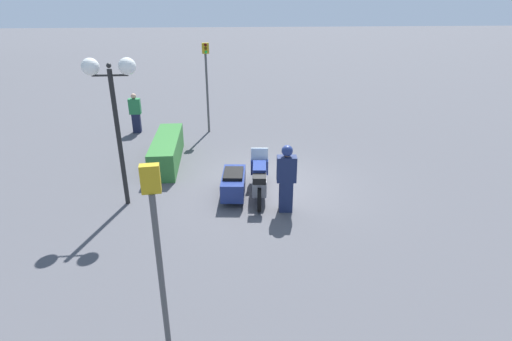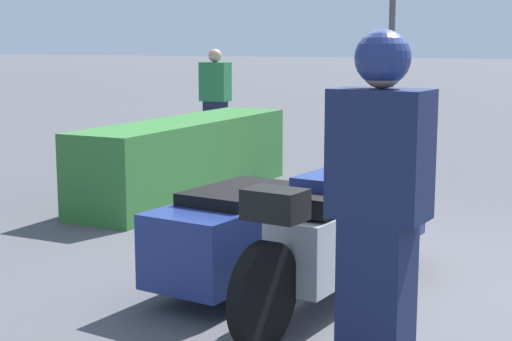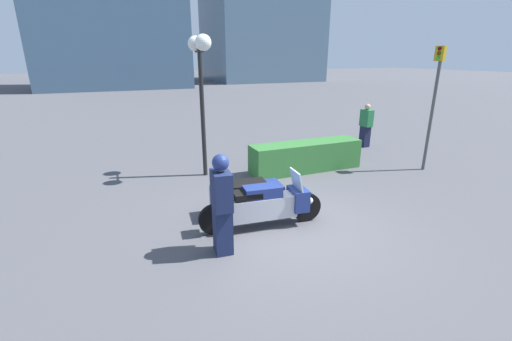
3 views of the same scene
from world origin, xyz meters
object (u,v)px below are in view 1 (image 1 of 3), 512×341
traffic_light_far (156,233)px  police_motorcycle (245,179)px  officer_rider (286,177)px  hedge_bush_curbside (167,150)px  twin_lamp_post (112,87)px  pedestrian_bystander (136,113)px  traffic_light_near (207,75)px

traffic_light_far → police_motorcycle: bearing=-21.9°
police_motorcycle → officer_rider: size_ratio=1.42×
hedge_bush_curbside → traffic_light_far: 8.12m
twin_lamp_post → pedestrian_bystander: 6.97m
twin_lamp_post → hedge_bush_curbside: bearing=-14.4°
police_motorcycle → traffic_light_near: traffic_light_near is taller
officer_rider → traffic_light_near: (7.06, 2.11, 1.39)m
hedge_bush_curbside → traffic_light_far: traffic_light_far is taller
police_motorcycle → hedge_bush_curbside: 3.60m
twin_lamp_post → traffic_light_near: (6.29, -2.09, -0.81)m
officer_rider → hedge_bush_curbside: size_ratio=0.52×
traffic_light_near → pedestrian_bystander: traffic_light_near is taller
traffic_light_near → pedestrian_bystander: size_ratio=2.20×
police_motorcycle → officer_rider: (-1.08, -0.99, 0.50)m
officer_rider → traffic_light_near: size_ratio=0.50×
twin_lamp_post → traffic_light_far: size_ratio=1.25×
police_motorcycle → traffic_light_far: bearing=169.1°
traffic_light_far → hedge_bush_curbside: bearing=1.1°
officer_rider → traffic_light_far: traffic_light_far is taller
officer_rider → pedestrian_bystander: bearing=-140.3°
twin_lamp_post → pedestrian_bystander: (6.51, 0.90, -2.34)m
pedestrian_bystander → officer_rider: bearing=33.9°
officer_rider → pedestrian_bystander: (7.28, 5.10, -0.14)m
officer_rider → hedge_bush_curbside: officer_rider is taller
officer_rider → hedge_bush_curbside: 5.09m
hedge_bush_curbside → traffic_light_near: 4.09m
hedge_bush_curbside → pedestrian_bystander: size_ratio=2.12×
police_motorcycle → traffic_light_near: (5.98, 1.13, 1.89)m
twin_lamp_post → pedestrian_bystander: size_ratio=2.36×
officer_rider → traffic_light_near: traffic_light_near is taller
officer_rider → traffic_light_near: 7.50m
hedge_bush_curbside → pedestrian_bystander: bearing=24.8°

